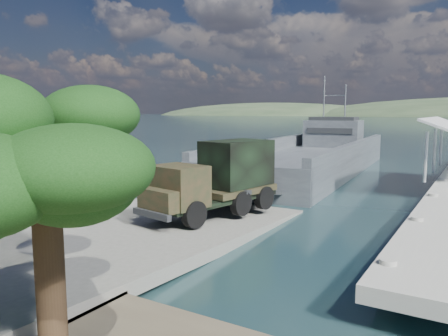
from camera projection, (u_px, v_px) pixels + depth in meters
ground at (139, 233)px, 20.35m from camera, size 1400.00×1400.00×0.00m
boat_ramp at (124, 233)px, 19.47m from camera, size 10.00×18.00×0.50m
shoreline_rocks at (60, 215)px, 23.96m from camera, size 3.20×5.60×0.90m
landing_craft at (307, 163)px, 40.58m from camera, size 11.07×35.52×10.41m
military_truck at (219, 178)px, 21.96m from camera, size 3.87×8.16×3.64m
soldier at (74, 205)px, 19.56m from camera, size 0.75×0.51×2.00m
overhang_tree at (46, 133)px, 8.70m from camera, size 7.17×6.60×6.51m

